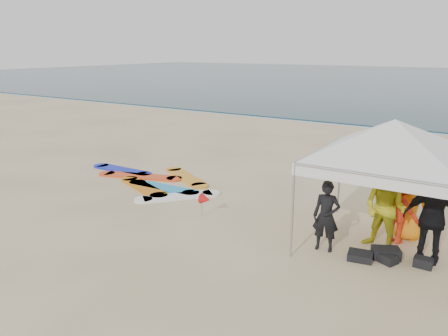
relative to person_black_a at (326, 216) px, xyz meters
name	(u,v)px	position (x,y,z in m)	size (l,w,h in m)	color
ground	(174,248)	(-2.84, -1.73, -0.79)	(120.00, 120.00, 0.00)	beige
shoreline_foam	(377,127)	(-2.84, 16.47, -0.78)	(160.00, 1.20, 0.01)	silver
person_black_a	(326,216)	(0.00, 0.00, 0.00)	(0.57, 0.38, 1.57)	black
person_yellow	(385,208)	(1.06, 0.67, 0.18)	(0.94, 0.73, 1.93)	gold
person_orange_a	(399,210)	(1.25, 1.26, -0.01)	(1.00, 0.58, 1.56)	red
person_black_b	(433,219)	(2.03, 0.57, 0.19)	(1.15, 0.48, 1.96)	black
person_orange_b	(410,208)	(1.43, 1.56, -0.01)	(0.76, 0.49, 1.55)	orange
canopy_tent	(395,120)	(1.05, 0.84, 2.08)	(4.36, 4.36, 3.29)	#A5A5A8
marker_pennant	(206,199)	(-3.30, 0.17, -0.29)	(0.28, 0.28, 0.64)	#A5A5A8
gear_pile	(385,256)	(1.25, 0.18, -0.69)	(1.63, 0.89, 0.22)	black
surfboard_spread	(154,182)	(-6.48, 1.76, -0.75)	(5.46, 3.43, 0.07)	orange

